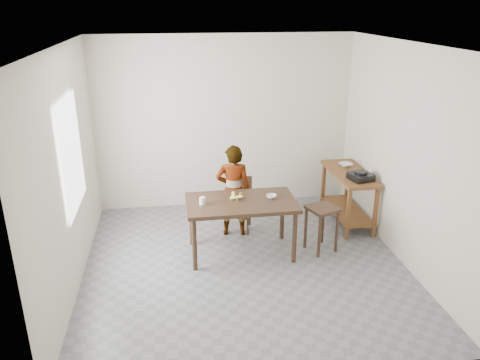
{
  "coord_description": "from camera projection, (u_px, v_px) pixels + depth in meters",
  "views": [
    {
      "loc": [
        -0.84,
        -5.11,
        3.14
      ],
      "look_at": [
        0.0,
        0.4,
        1.0
      ],
      "focal_mm": 35.0,
      "sensor_mm": 36.0,
      "label": 1
    }
  ],
  "objects": [
    {
      "name": "banana",
      "position": [
        236.0,
        197.0,
        6.0
      ],
      "size": [
        0.19,
        0.14,
        0.07
      ],
      "primitive_type": null,
      "rotation": [
        0.0,
        0.0,
        0.07
      ],
      "color": "yellow",
      "rests_on": "dining_table"
    },
    {
      "name": "gas_burner",
      "position": [
        361.0,
        177.0,
        6.51
      ],
      "size": [
        0.34,
        0.34,
        0.1
      ],
      "primitive_type": "cube",
      "rotation": [
        0.0,
        0.0,
        0.23
      ],
      "color": "black",
      "rests_on": "prep_counter"
    },
    {
      "name": "prep_counter",
      "position": [
        348.0,
        197.0,
        6.98
      ],
      "size": [
        0.5,
        1.2,
        0.8
      ],
      "primitive_type": null,
      "color": "brown",
      "rests_on": "floor"
    },
    {
      "name": "wall_left",
      "position": [
        66.0,
        173.0,
        5.19
      ],
      "size": [
        0.04,
        4.0,
        2.7
      ],
      "primitive_type": "cube",
      "color": "beige",
      "rests_on": "ground"
    },
    {
      "name": "window_pane",
      "position": [
        72.0,
        155.0,
        5.32
      ],
      "size": [
        0.02,
        1.1,
        1.3
      ],
      "primitive_type": "cube",
      "color": "white",
      "rests_on": "wall_left"
    },
    {
      "name": "small_bowl",
      "position": [
        271.0,
        196.0,
        6.05
      ],
      "size": [
        0.16,
        0.16,
        0.04
      ],
      "primitive_type": "imported",
      "rotation": [
        0.0,
        0.0,
        0.17
      ],
      "color": "silver",
      "rests_on": "dining_table"
    },
    {
      "name": "wall_right",
      "position": [
        407.0,
        156.0,
        5.76
      ],
      "size": [
        0.04,
        4.0,
        2.7
      ],
      "primitive_type": "cube",
      "color": "beige",
      "rests_on": "ground"
    },
    {
      "name": "ceiling",
      "position": [
        246.0,
        43.0,
        4.98
      ],
      "size": [
        4.0,
        4.0,
        0.04
      ],
      "primitive_type": "cube",
      "color": "white",
      "rests_on": "wall_back"
    },
    {
      "name": "stool",
      "position": [
        321.0,
        229.0,
        6.2
      ],
      "size": [
        0.46,
        0.46,
        0.62
      ],
      "primitive_type": null,
      "rotation": [
        0.0,
        0.0,
        0.36
      ],
      "color": "#362317",
      "rests_on": "floor"
    },
    {
      "name": "child",
      "position": [
        233.0,
        191.0,
        6.51
      ],
      "size": [
        0.52,
        0.38,
        1.33
      ],
      "primitive_type": "imported",
      "rotation": [
        0.0,
        0.0,
        3.02
      ],
      "color": "silver",
      "rests_on": "floor"
    },
    {
      "name": "glass_tumbler",
      "position": [
        202.0,
        201.0,
        5.85
      ],
      "size": [
        0.09,
        0.09,
        0.09
      ],
      "primitive_type": "cylinder",
      "rotation": [
        0.0,
        0.0,
        -0.17
      ],
      "color": "white",
      "rests_on": "dining_table"
    },
    {
      "name": "serving_bowl",
      "position": [
        345.0,
        165.0,
        7.05
      ],
      "size": [
        0.24,
        0.24,
        0.05
      ],
      "primitive_type": "imported",
      "rotation": [
        0.0,
        0.0,
        0.29
      ],
      "color": "silver",
      "rests_on": "prep_counter"
    },
    {
      "name": "dining_table",
      "position": [
        241.0,
        227.0,
        6.1
      ],
      "size": [
        1.4,
        0.8,
        0.75
      ],
      "primitive_type": null,
      "color": "#362317",
      "rests_on": "floor"
    },
    {
      "name": "wall_back",
      "position": [
        224.0,
        123.0,
        7.34
      ],
      "size": [
        4.0,
        0.04,
        2.7
      ],
      "primitive_type": "cube",
      "color": "beige",
      "rests_on": "ground"
    },
    {
      "name": "dining_chair",
      "position": [
        238.0,
        205.0,
        6.73
      ],
      "size": [
        0.46,
        0.46,
        0.77
      ],
      "primitive_type": null,
      "rotation": [
        0.0,
        0.0,
        -0.27
      ],
      "color": "#362317",
      "rests_on": "floor"
    },
    {
      "name": "floor",
      "position": [
        245.0,
        266.0,
        5.96
      ],
      "size": [
        4.0,
        4.0,
        0.04
      ],
      "primitive_type": "cube",
      "color": "slate",
      "rests_on": "ground"
    },
    {
      "name": "wall_front",
      "position": [
        287.0,
        249.0,
        3.61
      ],
      "size": [
        4.0,
        0.04,
        2.7
      ],
      "primitive_type": "cube",
      "color": "beige",
      "rests_on": "ground"
    }
  ]
}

